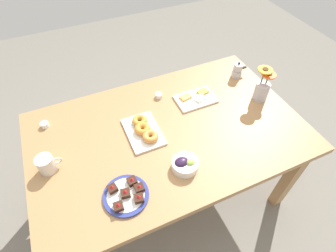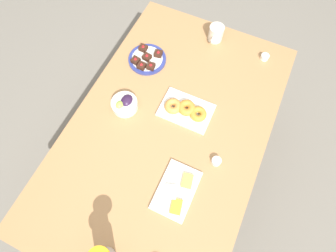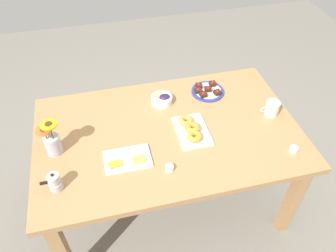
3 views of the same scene
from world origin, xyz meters
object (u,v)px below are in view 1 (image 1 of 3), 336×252
(grape_bowl, at_px, (185,164))
(cheese_platter, at_px, (196,98))
(dining_table, at_px, (168,139))
(jam_cup_berry, at_px, (159,95))
(jam_cup_honey, at_px, (45,124))
(croissant_platter, at_px, (144,130))
(dessert_plate, at_px, (126,195))
(flower_vase, at_px, (262,89))
(coffee_mug, at_px, (46,164))
(moka_pot, at_px, (237,71))

(grape_bowl, xyz_separation_m, cheese_platter, (0.30, 0.44, -0.02))
(dining_table, relative_size, jam_cup_berry, 33.33)
(jam_cup_honey, distance_m, jam_cup_berry, 0.72)
(croissant_platter, height_order, jam_cup_berry, croissant_platter)
(croissant_platter, height_order, dessert_plate, same)
(flower_vase, bearing_deg, croissant_platter, 177.89)
(dessert_plate, height_order, flower_vase, flower_vase)
(grape_bowl, bearing_deg, coffee_mug, 157.03)
(croissant_platter, distance_m, flower_vase, 0.80)
(moka_pot, bearing_deg, dessert_plate, -150.57)
(jam_cup_berry, relative_size, dessert_plate, 0.21)
(dining_table, distance_m, jam_cup_berry, 0.32)
(jam_cup_berry, bearing_deg, flower_vase, -24.88)
(jam_cup_honey, height_order, dessert_plate, dessert_plate)
(cheese_platter, relative_size, flower_vase, 1.12)
(croissant_platter, bearing_deg, dessert_plate, -122.52)
(coffee_mug, height_order, jam_cup_honey, coffee_mug)
(coffee_mug, height_order, dessert_plate, coffee_mug)
(croissant_platter, relative_size, jam_cup_honey, 5.83)
(croissant_platter, bearing_deg, jam_cup_honey, 151.25)
(flower_vase, bearing_deg, dining_table, -178.86)
(dining_table, bearing_deg, croissant_platter, 162.45)
(coffee_mug, bearing_deg, croissant_platter, 3.68)
(grape_bowl, height_order, flower_vase, flower_vase)
(grape_bowl, distance_m, dessert_plate, 0.33)
(grape_bowl, relative_size, dessert_plate, 0.63)
(dining_table, distance_m, flower_vase, 0.69)
(jam_cup_honey, bearing_deg, dessert_plate, -64.15)
(grape_bowl, bearing_deg, jam_cup_honey, 136.70)
(jam_cup_berry, distance_m, dessert_plate, 0.72)
(jam_cup_berry, xyz_separation_m, dessert_plate, (-0.42, -0.59, -0.00))
(coffee_mug, relative_size, grape_bowl, 0.88)
(jam_cup_berry, distance_m, moka_pot, 0.60)
(coffee_mug, xyz_separation_m, flower_vase, (1.34, 0.01, 0.03))
(jam_cup_berry, height_order, moka_pot, moka_pot)
(dining_table, relative_size, jam_cup_honey, 33.33)
(croissant_platter, relative_size, moka_pot, 2.35)
(grape_bowl, xyz_separation_m, dessert_plate, (-0.33, -0.03, -0.02))
(cheese_platter, relative_size, jam_cup_honey, 5.42)
(croissant_platter, xyz_separation_m, flower_vase, (0.80, -0.03, 0.06))
(dining_table, height_order, moka_pot, moka_pot)
(grape_bowl, relative_size, jam_cup_berry, 2.93)
(croissant_platter, bearing_deg, cheese_platter, 17.59)
(jam_cup_honey, relative_size, dessert_plate, 0.21)
(grape_bowl, distance_m, cheese_platter, 0.53)
(coffee_mug, distance_m, dessert_plate, 0.45)
(jam_cup_honey, bearing_deg, coffee_mug, -92.88)
(croissant_platter, distance_m, jam_cup_honey, 0.60)
(coffee_mug, relative_size, jam_cup_berry, 2.58)
(dining_table, xyz_separation_m, coffee_mug, (-0.68, 0.01, 0.13))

